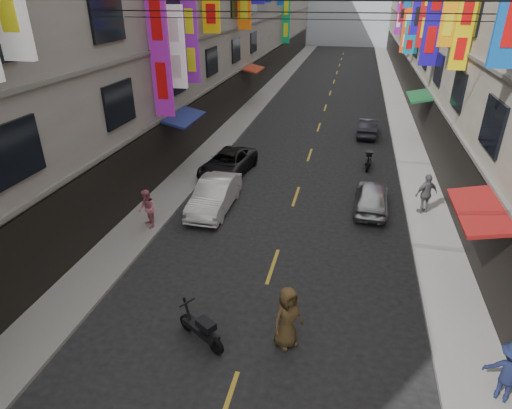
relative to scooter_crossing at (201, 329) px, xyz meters
The scene contains 14 objects.
sidewalk_left 28.47m from the scooter_crossing, 99.59° to the left, with size 2.00×90.00×0.12m, color slate.
sidewalk_right 28.99m from the scooter_crossing, 75.50° to the left, with size 2.00×90.00×0.12m, color slate.
street_awnings 12.33m from the scooter_crossing, 90.00° to the left, with size 13.99×35.20×0.41m.
lane_markings 25.10m from the scooter_crossing, 87.12° to the left, with size 0.12×80.20×0.01m.
scooter_crossing is the anchor object (origin of this frame).
scooter_far_right 15.46m from the scooter_crossing, 72.42° to the left, with size 0.50×1.80×1.14m.
car_left_mid 8.22m from the scooter_crossing, 105.10° to the left, with size 1.47×4.21×1.39m, color silver.
car_left_far 12.39m from the scooter_crossing, 102.70° to the left, with size 2.05×4.45×1.24m, color black.
car_right_mid 10.61m from the scooter_crossing, 63.45° to the left, with size 1.48×3.67×1.25m, color #ACACB1.
car_right_far 21.32m from the scooter_crossing, 77.37° to the left, with size 1.24×3.56×1.17m, color #28272F.
pedestrian_lfar 7.01m from the scooter_crossing, 127.34° to the left, with size 0.79×0.54×1.63m, color #C6697A.
pedestrian_rnear 7.68m from the scooter_crossing, ahead, with size 1.08×0.56×1.67m, color #161D3E.
pedestrian_rfar 11.74m from the scooter_crossing, 53.45° to the left, with size 1.06×0.60×1.81m, color #58585A.
pedestrian_crossing 2.43m from the scooter_crossing, 10.81° to the left, with size 0.92×0.63×1.88m, color brown.
Camera 1 is at (2.23, 5.41, 8.86)m, focal length 30.00 mm.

